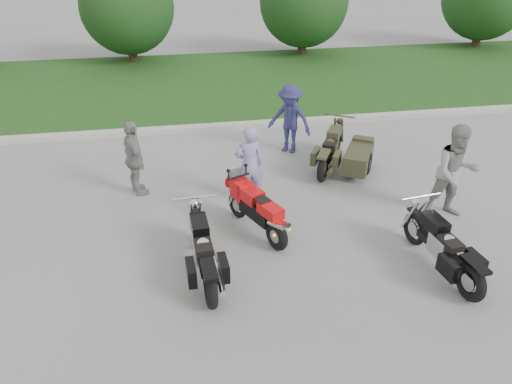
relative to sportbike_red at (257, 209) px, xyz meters
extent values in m
plane|color=#969691|center=(0.09, -0.67, -0.53)|extent=(80.00, 80.00, 0.00)
cube|color=#B5B2AA|center=(0.09, 5.33, -0.45)|extent=(60.00, 0.30, 0.15)
cube|color=#296221|center=(0.09, 9.48, -0.46)|extent=(60.00, 8.00, 0.14)
cylinder|color=#3F2B1C|center=(-2.91, 12.83, 0.07)|extent=(0.36, 0.36, 1.20)
sphere|color=#153B16|center=(-2.91, 12.83, 1.67)|extent=(3.60, 3.60, 3.60)
cylinder|color=#3F2B1C|center=(4.09, 12.83, 0.07)|extent=(0.36, 0.36, 1.20)
sphere|color=#153B16|center=(4.09, 12.83, 1.67)|extent=(3.60, 3.60, 3.60)
cylinder|color=#3F2B1C|center=(12.09, 12.83, 0.07)|extent=(0.36, 0.36, 1.20)
torus|color=black|center=(0.26, -0.57, -0.24)|extent=(0.40, 0.59, 0.57)
torus|color=black|center=(-0.30, 0.64, -0.25)|extent=(0.33, 0.55, 0.55)
cube|color=black|center=(0.00, -0.01, -0.02)|extent=(0.58, 0.86, 0.32)
cube|color=red|center=(-0.09, 0.19, 0.22)|extent=(0.50, 0.59, 0.24)
cube|color=red|center=(0.18, -0.38, 0.19)|extent=(0.46, 0.57, 0.20)
cube|color=black|center=(0.05, -0.11, 0.26)|extent=(0.35, 0.39, 0.09)
cube|color=red|center=(-0.23, 0.49, 0.19)|extent=(0.44, 0.46, 0.37)
cylinder|color=silver|center=(0.23, -0.64, 0.04)|extent=(0.27, 0.43, 0.20)
cylinder|color=silver|center=(0.34, -0.59, 0.04)|extent=(0.27, 0.43, 0.20)
torus|color=black|center=(-1.06, -1.87, -0.19)|extent=(0.21, 0.68, 0.68)
torus|color=black|center=(-1.16, -0.23, -0.21)|extent=(0.16, 0.64, 0.64)
cube|color=black|center=(-1.11, -1.05, -0.11)|extent=(0.29, 1.20, 0.14)
cube|color=silver|center=(-1.11, -1.05, -0.03)|extent=(0.33, 0.46, 0.35)
cube|color=black|center=(-1.13, -0.75, 0.25)|extent=(0.31, 0.56, 0.22)
cube|color=black|center=(-1.10, -1.20, 0.15)|extent=(0.31, 0.51, 0.12)
cube|color=black|center=(-1.06, -1.87, 0.17)|extent=(0.25, 0.56, 0.06)
cylinder|color=silver|center=(-0.91, -1.39, -0.25)|extent=(0.17, 1.10, 0.10)
torus|color=black|center=(3.01, -2.39, -0.20)|extent=(0.25, 0.67, 0.66)
torus|color=black|center=(2.81, -0.81, -0.22)|extent=(0.19, 0.63, 0.62)
cube|color=black|center=(2.91, -1.60, -0.12)|extent=(0.36, 1.18, 0.14)
cube|color=silver|center=(2.91, -1.60, -0.04)|extent=(0.34, 0.47, 0.34)
cube|color=black|center=(2.87, -1.31, 0.23)|extent=(0.34, 0.56, 0.21)
cube|color=black|center=(2.93, -1.75, 0.13)|extent=(0.33, 0.52, 0.12)
cube|color=black|center=(3.01, -2.39, 0.15)|extent=(0.28, 0.56, 0.06)
cylinder|color=silver|center=(3.13, -1.92, -0.26)|extent=(0.23, 1.07, 0.10)
torus|color=black|center=(1.83, 1.84, -0.20)|extent=(0.47, 0.66, 0.66)
torus|color=black|center=(2.61, 3.24, -0.22)|extent=(0.41, 0.60, 0.62)
cube|color=black|center=(2.22, 2.54, -0.12)|extent=(0.76, 1.12, 0.14)
cube|color=#373820|center=(2.22, 2.54, -0.04)|extent=(0.47, 0.52, 0.34)
cube|color=#373820|center=(2.36, 2.80, 0.23)|extent=(0.50, 0.60, 0.21)
cube|color=black|center=(2.15, 2.41, 0.13)|extent=(0.48, 0.56, 0.12)
cube|color=#373820|center=(1.83, 1.84, 0.15)|extent=(0.45, 0.57, 0.06)
cylinder|color=#373820|center=(2.21, 2.16, -0.26)|extent=(0.61, 0.98, 0.10)
cube|color=#373820|center=(2.77, 2.12, -0.14)|extent=(1.09, 1.36, 0.44)
torus|color=black|center=(2.98, 2.01, -0.26)|extent=(0.37, 0.53, 0.54)
imported|color=#908BBD|center=(0.05, 1.29, 0.31)|extent=(0.66, 0.47, 1.68)
imported|color=gray|center=(3.93, 0.00, 0.45)|extent=(0.99, 0.80, 1.95)
imported|color=navy|center=(1.43, 3.56, 0.35)|extent=(1.30, 1.19, 1.76)
imported|color=gray|center=(-2.31, 1.97, 0.31)|extent=(0.74, 1.06, 1.67)
camera|label=1|loc=(-1.35, -7.89, 4.92)|focal=35.00mm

